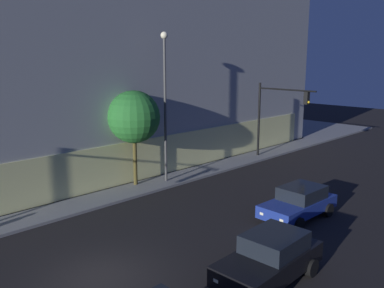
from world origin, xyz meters
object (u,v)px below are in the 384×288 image
Objects in this scene: car_black at (270,258)px; car_blue at (299,202)px; street_lamp_sidewalk at (165,92)px; sidewalk_tree at (134,117)px; modern_building at (62,55)px; traffic_light_far_corner at (276,108)px.

car_blue is at bearing 21.77° from car_black.
street_lamp_sidewalk is 1.59× the size of sidewalk_tree.
street_lamp_sidewalk is (-1.89, -16.40, -2.30)m from modern_building.
street_lamp_sidewalk is 2.06× the size of car_black.
modern_building is 3.76× the size of street_lamp_sidewalk.
modern_building is at bearing 83.42° from street_lamp_sidewalk.
car_black is 6.46m from car_blue.
sidewalk_tree is at bearing 168.92° from traffic_light_far_corner.
traffic_light_far_corner is at bearing -9.02° from street_lamp_sidewalk.
street_lamp_sidewalk reaches higher than car_black.
traffic_light_far_corner is (8.05, -17.98, -4.04)m from modern_building.
sidewalk_tree is (-1.88, 0.74, -1.48)m from street_lamp_sidewalk.
traffic_light_far_corner is at bearing 33.38° from car_black.
traffic_light_far_corner reaches higher than car_blue.
modern_building reaches higher than street_lamp_sidewalk.
traffic_light_far_corner is 1.30× the size of car_black.
car_black is at bearing -146.62° from traffic_light_far_corner.
street_lamp_sidewalk is 13.60m from car_black.
street_lamp_sidewalk is at bearing 170.98° from traffic_light_far_corner.
car_black is (-7.07, -27.94, -7.29)m from modern_building.
modern_building is 5.98× the size of traffic_light_far_corner.
sidewalk_tree is at bearing 74.95° from car_black.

